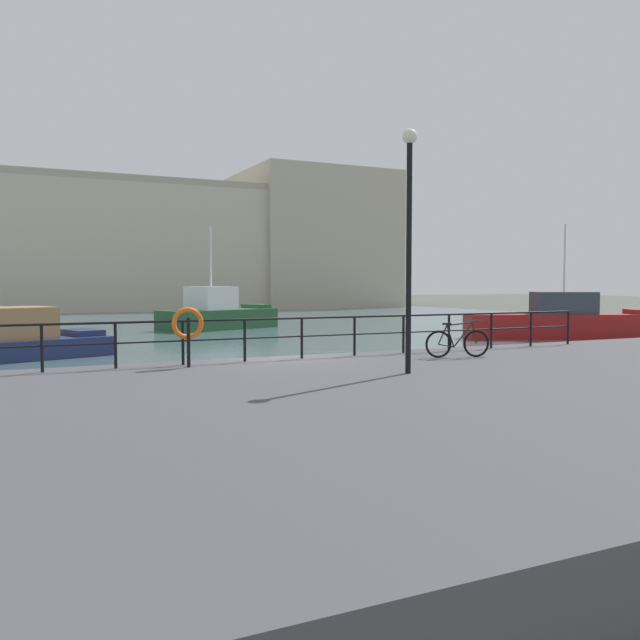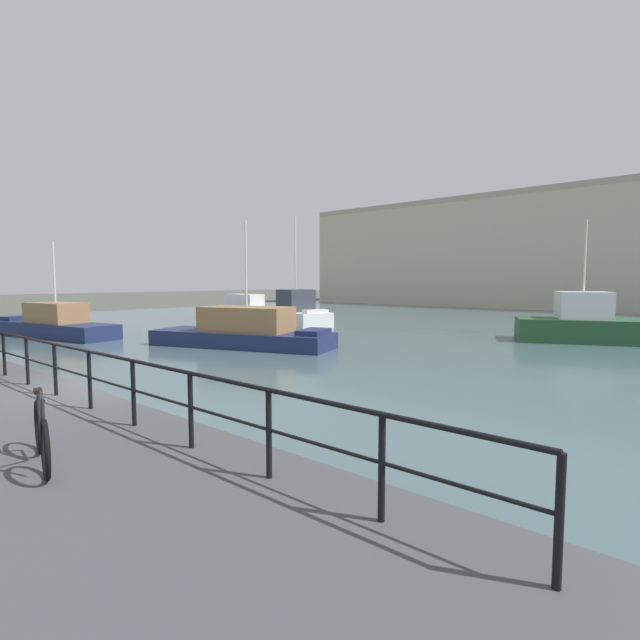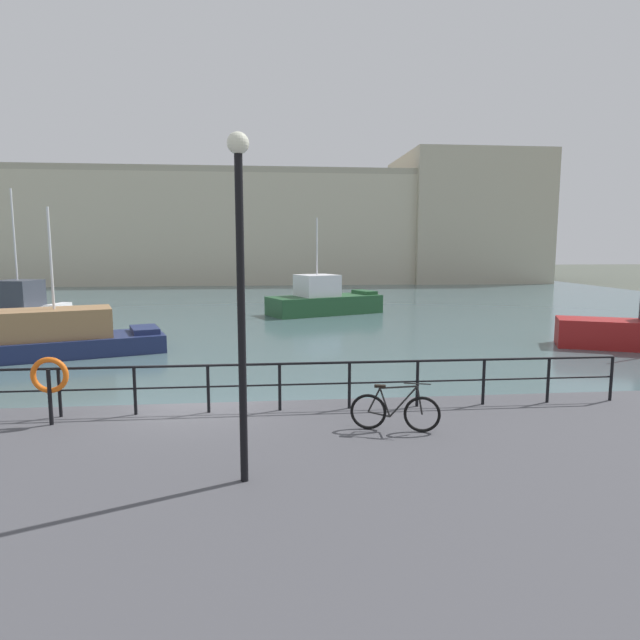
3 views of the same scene
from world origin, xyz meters
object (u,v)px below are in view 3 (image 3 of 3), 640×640
moored_white_yacht (23,309)px  parked_bicycle (395,412)px  moored_small_launch (323,300)px  life_ring_stand (50,377)px  quay_lamp_post (240,268)px  moored_green_narrowboat (53,338)px  harbor_building (306,228)px

moored_white_yacht → parked_bicycle: (16.44, -22.33, 0.34)m
moored_white_yacht → moored_small_launch: moored_white_yacht is taller
parked_bicycle → life_ring_stand: (-6.89, 1.11, 0.59)m
moored_white_yacht → life_ring_stand: size_ratio=5.55×
parked_bicycle → moored_small_launch: bearing=102.3°
quay_lamp_post → moored_green_narrowboat: bearing=119.3°
life_ring_stand → moored_white_yacht: bearing=114.2°
moored_white_yacht → moored_green_narrowboat: size_ratio=0.81×
moored_small_launch → quay_lamp_post: (-4.22, -28.14, 3.27)m
quay_lamp_post → parked_bicycle: bearing=35.3°
moored_white_yacht → life_ring_stand: bearing=-52.2°
parked_bicycle → moored_green_narrowboat: bearing=146.2°
parked_bicycle → quay_lamp_post: (-2.86, -2.03, 2.90)m
harbor_building → moored_white_yacht: (-19.18, -38.69, -5.91)m
moored_green_narrowboat → life_ring_stand: bearing=-88.4°
moored_white_yacht → quay_lamp_post: bearing=-47.3°
moored_green_narrowboat → life_ring_stand: 12.82m
moored_small_launch → quay_lamp_post: moored_small_launch is taller
harbor_building → quay_lamp_post: 63.35m
harbor_building → quay_lamp_post: (-5.60, -63.05, -2.67)m
parked_bicycle → quay_lamp_post: 4.55m
moored_white_yacht → life_ring_stand: (9.56, -21.22, 0.92)m
harbor_building → moored_small_launch: (-1.38, -34.90, -5.94)m
moored_white_yacht → quay_lamp_post: (13.58, -24.36, 3.24)m
moored_green_narrowboat → moored_small_launch: bearing=26.9°
moored_green_narrowboat → parked_bicycle: (11.35, -13.07, 0.55)m
life_ring_stand → quay_lamp_post: bearing=-37.9°
parked_bicycle → quay_lamp_post: quay_lamp_post is taller
harbor_building → quay_lamp_post: harbor_building is taller
quay_lamp_post → moored_small_launch: bearing=81.5°
moored_white_yacht → life_ring_stand: 23.29m
harbor_building → quay_lamp_post: bearing=-95.1°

